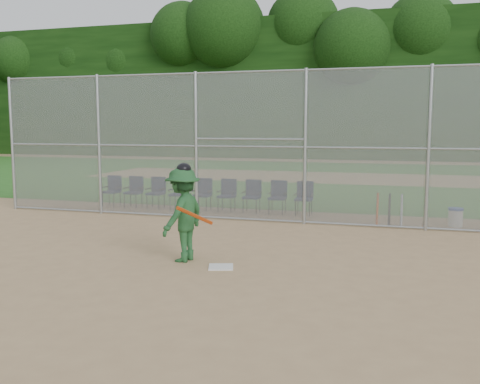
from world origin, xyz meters
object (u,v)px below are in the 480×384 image
(batter_at_plate, at_px, (183,214))
(chair_0, at_px, (111,191))
(water_cooler, at_px, (455,217))
(home_plate, at_px, (221,267))

(batter_at_plate, height_order, chair_0, batter_at_plate)
(water_cooler, height_order, chair_0, chair_0)
(home_plate, distance_m, chair_0, 8.45)
(water_cooler, distance_m, chair_0, 10.25)
(home_plate, height_order, chair_0, chair_0)
(home_plate, relative_size, water_cooler, 0.93)
(home_plate, relative_size, batter_at_plate, 0.24)
(batter_at_plate, xyz_separation_m, water_cooler, (5.28, 5.24, -0.66))
(batter_at_plate, height_order, water_cooler, batter_at_plate)
(home_plate, xyz_separation_m, batter_at_plate, (-0.84, 0.26, 0.89))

